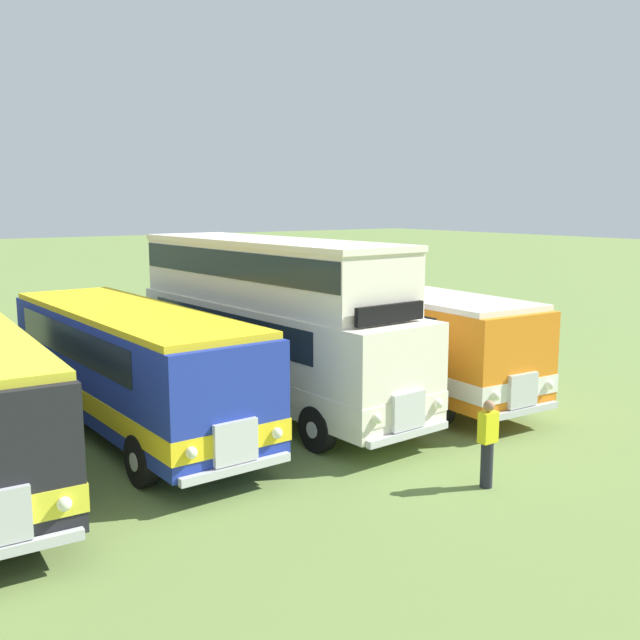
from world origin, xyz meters
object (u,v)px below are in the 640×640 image
bus_sixth_in_row (129,361)px  marshal_person (488,443)px  bus_eighth_in_row (390,331)px  bus_seventh_in_row (270,317)px

bus_sixth_in_row → marshal_person: 8.42m
bus_sixth_in_row → bus_eighth_in_row: (7.66, -0.41, 0.00)m
bus_seventh_in_row → marshal_person: (0.60, -7.06, -1.58)m
marshal_person → bus_sixth_in_row: bearing=121.8°
bus_sixth_in_row → bus_eighth_in_row: same height
bus_sixth_in_row → marshal_person: bearing=-58.2°
bus_eighth_in_row → marshal_person: (-3.24, -6.71, -0.86)m
bus_eighth_in_row → marshal_person: size_ratio=5.88×
bus_sixth_in_row → bus_seventh_in_row: 3.89m
bus_eighth_in_row → marshal_person: 7.50m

